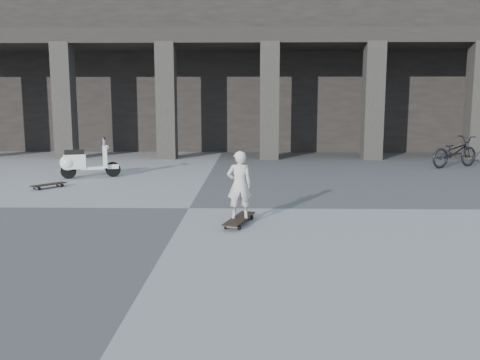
{
  "coord_description": "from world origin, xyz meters",
  "views": [
    {
      "loc": [
        1.15,
        -9.26,
        1.95
      ],
      "look_at": [
        0.97,
        -0.74,
        0.65
      ],
      "focal_mm": 38.0,
      "sensor_mm": 36.0,
      "label": 1
    }
  ],
  "objects_px": {
    "scooter": "(80,162)",
    "skateboard_spare": "(49,185)",
    "longboard": "(239,219)",
    "child": "(239,185)",
    "bicycle": "(455,152)"
  },
  "relations": [
    {
      "from": "bicycle",
      "to": "scooter",
      "type": "bearing_deg",
      "value": 75.43
    },
    {
      "from": "child",
      "to": "bicycle",
      "type": "relative_size",
      "value": 0.6
    },
    {
      "from": "scooter",
      "to": "skateboard_spare",
      "type": "bearing_deg",
      "value": -116.7
    },
    {
      "from": "longboard",
      "to": "skateboard_spare",
      "type": "relative_size",
      "value": 1.36
    },
    {
      "from": "skateboard_spare",
      "to": "bicycle",
      "type": "relative_size",
      "value": 0.44
    },
    {
      "from": "skateboard_spare",
      "to": "child",
      "type": "relative_size",
      "value": 0.73
    },
    {
      "from": "longboard",
      "to": "skateboard_spare",
      "type": "xyz_separation_m",
      "value": [
        -4.48,
        3.42,
        -0.01
      ]
    },
    {
      "from": "child",
      "to": "longboard",
      "type": "bearing_deg",
      "value": 83.36
    },
    {
      "from": "longboard",
      "to": "skateboard_spare",
      "type": "distance_m",
      "value": 5.64
    },
    {
      "from": "scooter",
      "to": "longboard",
      "type": "bearing_deg",
      "value": -68.71
    },
    {
      "from": "longboard",
      "to": "child",
      "type": "xyz_separation_m",
      "value": [
        0.0,
        0.0,
        0.57
      ]
    },
    {
      "from": "longboard",
      "to": "bicycle",
      "type": "bearing_deg",
      "value": -24.71
    },
    {
      "from": "longboard",
      "to": "skateboard_spare",
      "type": "height_order",
      "value": "longboard"
    },
    {
      "from": "bicycle",
      "to": "longboard",
      "type": "bearing_deg",
      "value": 111.88
    },
    {
      "from": "longboard",
      "to": "child",
      "type": "height_order",
      "value": "child"
    }
  ]
}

